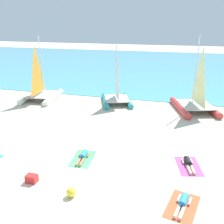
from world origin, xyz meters
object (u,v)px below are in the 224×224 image
at_px(sunbather_center_right, 183,203).
at_px(cooler_box, 32,179).
at_px(sailboat_white, 41,91).
at_px(beach_ball, 71,192).
at_px(towel_rightmost, 189,166).
at_px(sailboat_teal, 117,95).
at_px(sunbather_center_left, 83,156).
at_px(sunbather_rightmost, 188,163).
at_px(towel_center_right, 182,206).
at_px(towel_center_left, 83,159).
at_px(sailboat_red, 196,101).

bearing_deg(sunbather_center_right, cooler_box, -166.71).
relative_size(sailboat_white, beach_ball, 13.42).
bearing_deg(towel_rightmost, beach_ball, -140.82).
xyz_separation_m(sailboat_teal, towel_rightmost, (6.15, -9.23, -0.74)).
distance_m(sunbather_center_left, sunbather_rightmost, 5.43).
xyz_separation_m(towel_center_right, cooler_box, (-6.59, -0.13, 0.17)).
bearing_deg(towel_center_left, sailboat_red, 59.26).
relative_size(sunbather_center_left, cooler_box, 3.14).
bearing_deg(sailboat_teal, sailboat_red, -22.86).
distance_m(sunbather_center_right, sunbather_rightmost, 3.22).
xyz_separation_m(sunbather_center_right, beach_ball, (-4.47, -0.67, 0.08)).
bearing_deg(towel_rightmost, sunbather_center_right, -93.71).
xyz_separation_m(sailboat_teal, sunbather_center_left, (0.76, -9.91, -0.61)).
height_order(sailboat_red, sunbather_center_left, sailboat_red).
distance_m(towel_center_left, beach_ball, 3.15).
xyz_separation_m(towel_center_left, towel_center_right, (5.17, -2.46, 0.00)).
bearing_deg(beach_ball, sailboat_white, 124.58).
distance_m(sailboat_red, towel_rightmost, 9.03).
xyz_separation_m(sailboat_white, towel_rightmost, (13.17, -8.51, -0.83)).
distance_m(sailboat_white, cooler_box, 13.47).
bearing_deg(sailboat_red, beach_ball, -129.88).
bearing_deg(sailboat_red, sailboat_white, 163.77).
bearing_deg(towel_center_right, cooler_box, -178.84).
distance_m(sailboat_teal, towel_center_left, 10.03).
height_order(sailboat_red, cooler_box, sailboat_red).
relative_size(towel_center_right, towel_rightmost, 1.00).
distance_m(sailboat_red, sailboat_white, 13.58).
height_order(sailboat_white, towel_center_left, sailboat_white).
relative_size(sailboat_red, sailboat_white, 1.03).
height_order(sailboat_white, towel_rightmost, sailboat_white).
bearing_deg(towel_center_right, sailboat_white, 137.86).
distance_m(beach_ball, cooler_box, 2.18).
relative_size(towel_center_right, cooler_box, 3.80).
height_order(sunbather_center_left, cooler_box, cooler_box).
xyz_separation_m(sailboat_red, towel_rightmost, (-0.40, -8.98, -0.86)).
height_order(sailboat_white, beach_ball, sailboat_white).
height_order(sunbather_center_left, sunbather_center_right, same).
height_order(sailboat_red, towel_rightmost, sailboat_red).
relative_size(sunbather_center_left, towel_center_right, 0.83).
relative_size(sailboat_teal, sunbather_rightmost, 3.21).
relative_size(towel_center_left, sunbather_center_left, 1.21).
distance_m(towel_center_left, sunbather_rightmost, 5.44).
bearing_deg(sailboat_teal, sunbather_rightmost, -76.89).
bearing_deg(sailboat_red, sunbather_center_left, -139.18).
distance_m(sailboat_red, sunbather_rightmost, 8.96).
bearing_deg(towel_center_left, sunbather_rightmost, 8.61).
relative_size(sunbather_center_left, towel_rightmost, 0.83).
distance_m(sailboat_red, cooler_box, 14.29).
distance_m(sailboat_teal, sailboat_white, 7.05).
distance_m(sunbather_center_left, towel_center_right, 5.76).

